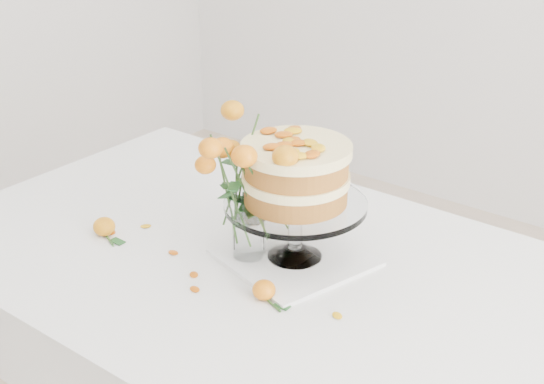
% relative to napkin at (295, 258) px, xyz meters
% --- Properties ---
extents(table, '(1.43, 0.93, 0.76)m').
position_rel_napkin_xyz_m(table, '(-0.11, -0.04, -0.09)').
color(table, tan).
rests_on(table, ground).
extents(napkin, '(0.34, 0.34, 0.01)m').
position_rel_napkin_xyz_m(napkin, '(0.00, 0.00, 0.00)').
color(napkin, white).
rests_on(napkin, table).
extents(cake_stand, '(0.30, 0.30, 0.27)m').
position_rel_napkin_xyz_m(cake_stand, '(-0.00, 0.00, 0.19)').
color(cake_stand, white).
rests_on(cake_stand, napkin).
extents(rose_vase, '(0.24, 0.24, 0.36)m').
position_rel_napkin_xyz_m(rose_vase, '(-0.08, -0.06, 0.20)').
color(rose_vase, white).
rests_on(rose_vase, table).
extents(loose_rose_near, '(0.09, 0.06, 0.04)m').
position_rel_napkin_xyz_m(loose_rose_near, '(-0.41, -0.18, 0.02)').
color(loose_rose_near, orange).
rests_on(loose_rose_near, table).
extents(loose_rose_far, '(0.08, 0.05, 0.04)m').
position_rel_napkin_xyz_m(loose_rose_far, '(0.04, -0.16, 0.02)').
color(loose_rose_far, '#D4670A').
rests_on(loose_rose_far, table).
extents(stray_petal_a, '(0.03, 0.02, 0.00)m').
position_rel_napkin_xyz_m(stray_petal_a, '(-0.23, -0.14, -0.00)').
color(stray_petal_a, '#E8A60E').
rests_on(stray_petal_a, table).
extents(stray_petal_b, '(0.03, 0.02, 0.00)m').
position_rel_napkin_xyz_m(stray_petal_b, '(-0.13, -0.18, -0.00)').
color(stray_petal_b, '#E8A60E').
rests_on(stray_petal_b, table).
extents(stray_petal_c, '(0.03, 0.02, 0.00)m').
position_rel_napkin_xyz_m(stray_petal_c, '(-0.09, -0.22, -0.00)').
color(stray_petal_c, '#E8A60E').
rests_on(stray_petal_c, table).
extents(stray_petal_d, '(0.03, 0.02, 0.00)m').
position_rel_napkin_xyz_m(stray_petal_d, '(-0.37, -0.09, -0.00)').
color(stray_petal_d, '#E8A60E').
rests_on(stray_petal_d, table).
extents(stray_petal_e, '(0.03, 0.02, 0.00)m').
position_rel_napkin_xyz_m(stray_petal_e, '(-0.41, -0.16, -0.00)').
color(stray_petal_e, '#E8A60E').
rests_on(stray_petal_e, table).
extents(stray_petal_f, '(0.03, 0.02, 0.00)m').
position_rel_napkin_xyz_m(stray_petal_f, '(0.19, -0.12, -0.00)').
color(stray_petal_f, '#E8A60E').
rests_on(stray_petal_f, table).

